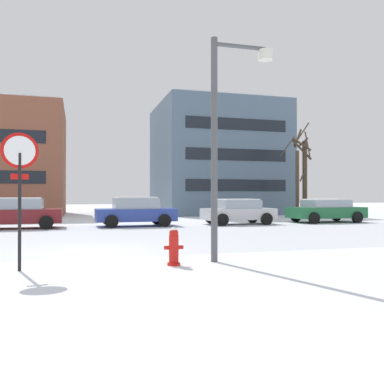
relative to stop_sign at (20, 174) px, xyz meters
name	(u,v)px	position (x,y,z in m)	size (l,w,h in m)	color
ground_plane	(88,253)	(1.47, 2.33, -2.05)	(120.00, 120.00, 0.00)	white
road_surface	(86,239)	(1.47, 6.16, -2.05)	(80.00, 9.67, 0.00)	silver
stop_sign	(20,174)	(0.00, 0.00, 0.00)	(0.75, 0.18, 2.93)	black
fire_hydrant	(174,246)	(3.30, -0.19, -1.62)	(0.44, 0.30, 0.87)	red
street_lamp	(225,125)	(4.64, 0.03, 1.26)	(1.61, 0.36, 5.41)	#4C4F54
parked_car_maroon	(19,213)	(-1.52, 11.81, -1.30)	(3.98, 2.17, 1.48)	maroon
parked_car_blue	(136,211)	(4.06, 11.77, -1.29)	(4.06, 2.11, 1.50)	#283D93
parked_car_silver	(238,211)	(9.65, 11.62, -1.34)	(3.91, 2.05, 1.39)	silver
parked_car_green	(326,210)	(15.24, 11.79, -1.34)	(4.40, 2.21, 1.37)	#1E6038
tree_far_left	(304,172)	(16.64, 16.56, 1.16)	(1.71, 1.84, 6.87)	#423326
tree_far_right	(298,180)	(15.70, 15.80, 0.55)	(2.17, 2.18, 5.82)	#423326
building_far_right	(217,159)	(12.94, 24.72, 2.67)	(10.22, 9.55, 9.46)	slate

